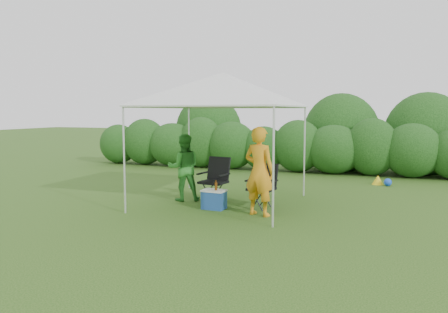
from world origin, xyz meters
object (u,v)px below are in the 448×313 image
(canopy, at_px, (223,90))
(man, at_px, (259,171))
(chair_right, at_px, (263,183))
(chair_left, at_px, (216,176))
(cooler, at_px, (214,199))
(woman, at_px, (184,168))

(canopy, xyz_separation_m, man, (1.03, -0.74, -1.60))
(chair_right, height_order, chair_left, chair_left)
(chair_left, relative_size, cooler, 2.00)
(chair_right, distance_m, woman, 1.89)
(canopy, bearing_deg, man, -35.62)
(cooler, bearing_deg, chair_right, 30.35)
(chair_left, height_order, man, man)
(chair_right, distance_m, cooler, 1.08)
(canopy, height_order, cooler, canopy)
(man, bearing_deg, woman, -6.29)
(canopy, height_order, man, canopy)
(canopy, bearing_deg, chair_left, 137.89)
(canopy, distance_m, chair_right, 2.15)
(chair_right, bearing_deg, chair_left, 174.75)
(man, xyz_separation_m, woman, (-1.98, 0.76, -0.11))
(chair_left, relative_size, woman, 0.66)
(canopy, distance_m, man, 2.04)
(chair_left, distance_m, man, 1.65)
(man, bearing_deg, cooler, 3.55)
(chair_left, height_order, cooler, chair_left)
(canopy, xyz_separation_m, cooler, (0.01, -0.54, -2.26))
(chair_left, xyz_separation_m, cooler, (0.27, -0.77, -0.36))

